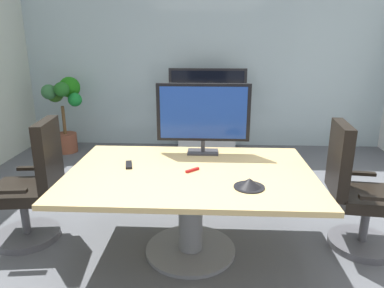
{
  "coord_description": "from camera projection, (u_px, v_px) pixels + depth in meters",
  "views": [
    {
      "loc": [
        0.07,
        -2.64,
        1.73
      ],
      "look_at": [
        -0.07,
        0.22,
        0.88
      ],
      "focal_mm": 32.82,
      "sensor_mm": 36.0,
      "label": 1
    }
  ],
  "objects": [
    {
      "name": "wall_back_glass_partition",
      "position": [
        205.0,
        57.0,
        5.67
      ],
      "size": [
        5.93,
        0.1,
        2.92
      ],
      "primitive_type": "cube",
      "color": "#9EB2B7",
      "rests_on": "ground"
    },
    {
      "name": "remote_control",
      "position": [
        129.0,
        165.0,
        2.9
      ],
      "size": [
        0.09,
        0.18,
        0.02
      ],
      "primitive_type": "cube",
      "rotation": [
        0.0,
        0.0,
        0.23
      ],
      "color": "black",
      "rests_on": "conference_table"
    },
    {
      "name": "conference_table",
      "position": [
        190.0,
        191.0,
        2.84
      ],
      "size": [
        1.94,
        1.3,
        0.73
      ],
      "color": "tan",
      "rests_on": "ground"
    },
    {
      "name": "office_chair_left",
      "position": [
        33.0,
        192.0,
        3.06
      ],
      "size": [
        0.62,
        0.6,
        1.09
      ],
      "rotation": [
        0.0,
        0.0,
        -1.45
      ],
      "color": "#4C4C51",
      "rests_on": "ground"
    },
    {
      "name": "wall_display_unit",
      "position": [
        207.0,
        123.0,
        5.61
      ],
      "size": [
        1.2,
        0.36,
        1.31
      ],
      "color": "#B7BABC",
      "rests_on": "ground"
    },
    {
      "name": "whiteboard_marker",
      "position": [
        192.0,
        170.0,
        2.78
      ],
      "size": [
        0.11,
        0.1,
        0.02
      ],
      "primitive_type": "cube",
      "rotation": [
        0.0,
        0.0,
        0.75
      ],
      "color": "red",
      "rests_on": "conference_table"
    },
    {
      "name": "ground_plane",
      "position": [
        199.0,
        249.0,
        3.02
      ],
      "size": [
        7.4,
        7.4,
        0.0
      ],
      "primitive_type": "plane",
      "color": "#515459"
    },
    {
      "name": "conference_phone",
      "position": [
        249.0,
        183.0,
        2.47
      ],
      "size": [
        0.22,
        0.22,
        0.07
      ],
      "color": "black",
      "rests_on": "conference_table"
    },
    {
      "name": "tv_monitor",
      "position": [
        203.0,
        115.0,
        3.14
      ],
      "size": [
        0.84,
        0.18,
        0.64
      ],
      "color": "#333338",
      "rests_on": "conference_table"
    },
    {
      "name": "office_chair_right",
      "position": [
        356.0,
        198.0,
        2.95
      ],
      "size": [
        0.62,
        0.6,
        1.09
      ],
      "rotation": [
        0.0,
        0.0,
        1.46
      ],
      "color": "#4C4C51",
      "rests_on": "ground"
    },
    {
      "name": "potted_plant",
      "position": [
        64.0,
        107.0,
        5.46
      ],
      "size": [
        0.58,
        0.54,
        1.18
      ],
      "color": "brown",
      "rests_on": "ground"
    }
  ]
}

